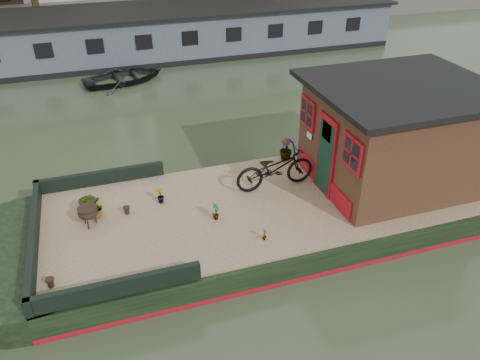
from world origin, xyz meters
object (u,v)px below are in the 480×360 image
object	(u,v)px
brazier_front	(89,217)
cabin	(395,134)
potted_plant_a	(216,211)
dinghy	(124,74)
bicycle	(275,168)
brazier_rear	(89,208)

from	to	relation	value
brazier_front	cabin	bearing A→B (deg)	-2.53
cabin	potted_plant_a	world-z (taller)	cabin
potted_plant_a	dinghy	xyz separation A→B (m)	(-0.82, 11.04, -0.52)
potted_plant_a	brazier_front	xyz separation A→B (m)	(-2.59, 0.62, 0.02)
bicycle	potted_plant_a	distance (m)	1.90
cabin	brazier_rear	distance (m)	7.13
cabin	brazier_rear	world-z (taller)	cabin
brazier_rear	brazier_front	bearing A→B (deg)	-91.76
cabin	brazier_front	size ratio (longest dim) A/B	8.79
potted_plant_a	brazier_rear	world-z (taller)	same
potted_plant_a	dinghy	size ratio (longest dim) A/B	0.13
cabin	bicycle	bearing A→B (deg)	169.16
potted_plant_a	dinghy	distance (m)	11.08
cabin	bicycle	xyz separation A→B (m)	(-2.76, 0.53, -0.72)
bicycle	cabin	bearing A→B (deg)	-102.58
brazier_rear	bicycle	bearing A→B (deg)	-1.85
bicycle	brazier_rear	distance (m)	4.27
potted_plant_a	cabin	bearing A→B (deg)	4.00
brazier_front	brazier_rear	world-z (taller)	brazier_front
brazier_front	dinghy	world-z (taller)	brazier_front
brazier_front	bicycle	bearing A→B (deg)	2.92
bicycle	dinghy	bearing A→B (deg)	12.03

